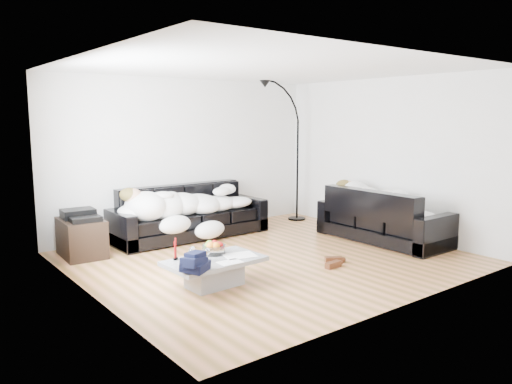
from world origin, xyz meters
TOP-DOWN VIEW (x-y plane):
  - ground at (0.00, 0.00)m, footprint 5.00×5.00m
  - wall_back at (0.00, 2.25)m, footprint 5.00×0.02m
  - wall_left at (-2.50, 0.00)m, footprint 0.02×4.50m
  - wall_right at (2.50, 0.00)m, footprint 0.02×4.50m
  - ceiling at (0.00, 0.00)m, footprint 5.00×5.00m
  - sofa_back at (-0.25, 1.74)m, footprint 2.57×0.89m
  - sofa_right at (2.05, -0.34)m, footprint 0.89×2.08m
  - sleeper_back at (-0.25, 1.69)m, footprint 2.18×0.75m
  - sleeper_right at (2.05, -0.34)m, footprint 0.75×1.78m
  - teal_cushion at (1.99, 0.30)m, footprint 0.42×0.38m
  - coffee_table at (-1.25, -0.53)m, footprint 1.15×0.71m
  - fruit_bowl at (-1.13, -0.35)m, footprint 0.30×0.30m
  - wine_glass_a at (-1.49, -0.45)m, footprint 0.08×0.08m
  - wine_glass_b at (-1.54, -0.50)m, footprint 0.08×0.08m
  - wine_glass_c at (-1.37, -0.58)m, footprint 0.07×0.07m
  - candle_left at (-1.63, -0.30)m, footprint 0.04×0.04m
  - candle_right at (-1.61, -0.28)m, footprint 0.05×0.05m
  - newspaper_a at (-0.94, -0.60)m, footprint 0.42×0.36m
  - newspaper_b at (-1.19, -0.76)m, footprint 0.28×0.20m
  - navy_jacket at (-1.69, -0.79)m, footprint 0.41×0.38m
  - shoes at (0.45, -0.81)m, footprint 0.44×0.35m
  - av_cabinet at (-2.05, 1.69)m, footprint 0.58×0.81m
  - stereo at (-2.05, 1.69)m, footprint 0.46×0.37m
  - floor_lamp at (2.11, 1.75)m, footprint 0.89×0.49m

SIDE VIEW (x-z plane):
  - ground at x=0.00m, z-range 0.00..0.00m
  - shoes at x=0.45m, z-range 0.00..0.09m
  - coffee_table at x=-1.25m, z-range 0.00..0.33m
  - av_cabinet at x=-2.05m, z-range 0.00..0.54m
  - newspaper_b at x=-1.19m, z-range 0.33..0.34m
  - newspaper_a at x=-0.94m, z-range 0.33..0.34m
  - wine_glass_b at x=-1.54m, z-range 0.33..0.49m
  - wine_glass_c at x=-1.37m, z-range 0.33..0.49m
  - wine_glass_a at x=-1.49m, z-range 0.33..0.50m
  - fruit_bowl at x=-1.13m, z-range 0.33..0.50m
  - sofa_back at x=-0.25m, z-range 0.00..0.84m
  - sofa_right at x=2.05m, z-range 0.00..0.84m
  - candle_left at x=-1.63m, z-range 0.33..0.55m
  - candle_right at x=-1.61m, z-range 0.33..0.58m
  - navy_jacket at x=-1.69m, z-range 0.41..0.57m
  - stereo at x=-2.05m, z-range 0.54..0.67m
  - sleeper_back at x=-0.25m, z-range 0.42..0.86m
  - sleeper_right at x=2.05m, z-range 0.42..0.86m
  - teal_cushion at x=1.99m, z-range 0.62..0.82m
  - floor_lamp at x=2.11m, z-range 0.00..2.32m
  - wall_back at x=0.00m, z-range 0.00..2.60m
  - wall_left at x=-2.50m, z-range 0.00..2.60m
  - wall_right at x=2.50m, z-range 0.00..2.60m
  - ceiling at x=0.00m, z-range 2.60..2.60m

